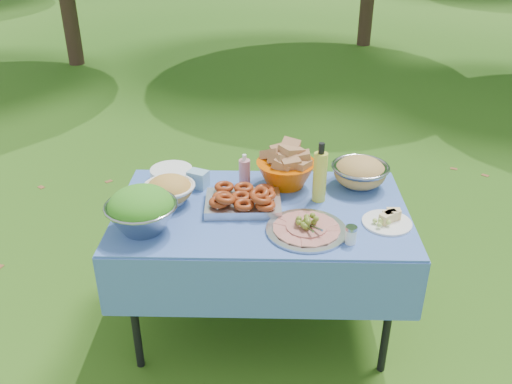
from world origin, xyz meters
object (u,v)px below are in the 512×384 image
(picnic_table, at_px, (262,270))
(salad_bowl, at_px, (141,210))
(pasta_bowl_steel, at_px, (360,172))
(plate_stack, at_px, (172,175))
(oil_bottle, at_px, (320,172))
(charcuterie_platter, at_px, (307,223))
(bread_bowl, at_px, (286,167))

(picnic_table, bearing_deg, salad_bowl, -159.12)
(salad_bowl, height_order, pasta_bowl_steel, salad_bowl)
(plate_stack, relative_size, oil_bottle, 0.72)
(plate_stack, distance_m, oil_bottle, 0.82)
(picnic_table, height_order, plate_stack, plate_stack)
(picnic_table, xyz_separation_m, plate_stack, (-0.50, 0.30, 0.42))
(plate_stack, distance_m, charcuterie_platter, 0.87)
(oil_bottle, bearing_deg, charcuterie_platter, -104.72)
(bread_bowl, bearing_deg, charcuterie_platter, -79.44)
(pasta_bowl_steel, distance_m, oil_bottle, 0.30)
(charcuterie_platter, bearing_deg, oil_bottle, 75.28)
(salad_bowl, height_order, bread_bowl, salad_bowl)
(plate_stack, height_order, oil_bottle, oil_bottle)
(charcuterie_platter, bearing_deg, plate_stack, 144.90)
(salad_bowl, bearing_deg, bread_bowl, 34.86)
(plate_stack, xyz_separation_m, charcuterie_platter, (0.71, -0.50, 0.01))
(charcuterie_platter, bearing_deg, bread_bowl, 100.56)
(picnic_table, relative_size, charcuterie_platter, 3.83)
(picnic_table, bearing_deg, oil_bottle, 18.97)
(salad_bowl, xyz_separation_m, plate_stack, (0.05, 0.51, -0.07))
(bread_bowl, relative_size, charcuterie_platter, 0.83)
(bread_bowl, xyz_separation_m, charcuterie_platter, (0.09, -0.47, -0.06))
(salad_bowl, distance_m, bread_bowl, 0.83)
(pasta_bowl_steel, bearing_deg, charcuterie_platter, -123.41)
(oil_bottle, bearing_deg, bread_bowl, 136.05)
(pasta_bowl_steel, xyz_separation_m, charcuterie_platter, (-0.31, -0.47, -0.04))
(pasta_bowl_steel, relative_size, charcuterie_platter, 0.80)
(plate_stack, xyz_separation_m, pasta_bowl_steel, (1.02, -0.03, 0.04))
(picnic_table, relative_size, salad_bowl, 4.39)
(salad_bowl, xyz_separation_m, oil_bottle, (0.84, 0.31, 0.05))
(pasta_bowl_steel, distance_m, charcuterie_platter, 0.57)
(salad_bowl, relative_size, bread_bowl, 1.05)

